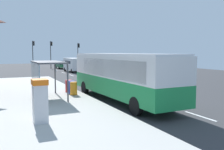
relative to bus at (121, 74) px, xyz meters
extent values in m
cube|color=#38383A|center=(1.71, 14.74, -1.86)|extent=(56.00, 92.00, 0.04)
cube|color=beige|center=(-4.69, 2.74, -1.75)|extent=(6.20, 30.00, 0.18)
cube|color=silver|center=(1.96, -5.26, -1.84)|extent=(0.16, 2.20, 0.01)
cube|color=silver|center=(1.96, -0.26, -1.84)|extent=(0.16, 2.20, 0.01)
cube|color=silver|center=(1.96, 4.74, -1.84)|extent=(0.16, 2.20, 0.01)
cube|color=silver|center=(1.96, 9.74, -1.84)|extent=(0.16, 2.20, 0.01)
cube|color=silver|center=(1.96, 14.74, -1.84)|extent=(0.16, 2.20, 0.01)
cube|color=silver|center=(1.96, 19.74, -1.84)|extent=(0.16, 2.20, 0.01)
cube|color=silver|center=(1.96, 24.74, -1.84)|extent=(0.16, 2.20, 0.01)
cube|color=silver|center=(1.96, 29.74, -1.84)|extent=(0.16, 2.20, 0.01)
cube|color=#1E8C47|center=(0.01, -0.02, -0.77)|extent=(2.90, 11.08, 1.15)
cube|color=silver|center=(0.01, -0.02, 0.53)|extent=(2.90, 11.08, 1.45)
cube|color=silver|center=(0.01, -0.02, 1.31)|extent=(2.77, 10.86, 0.12)
cube|color=black|center=(-0.19, 5.43, 0.46)|extent=(2.30, 0.20, 1.22)
cube|color=black|center=(-1.18, -0.56, 0.46)|extent=(0.39, 8.58, 1.10)
cylinder|color=black|center=(-1.26, 3.84, -1.34)|extent=(0.32, 1.01, 1.00)
cylinder|color=black|center=(1.00, 3.92, -1.34)|extent=(0.32, 1.01, 1.00)
cylinder|color=black|center=(-0.98, -3.76, -1.34)|extent=(0.32, 1.01, 1.00)
cylinder|color=black|center=(1.28, -3.68, -1.34)|extent=(0.32, 1.01, 1.00)
cube|color=white|center=(3.91, 25.54, -0.52)|extent=(2.18, 5.27, 1.96)
cube|color=black|center=(3.91, 25.54, -0.19)|extent=(2.15, 3.19, 0.44)
cylinder|color=black|center=(4.88, 23.57, -1.50)|extent=(0.24, 0.69, 0.68)
cylinder|color=black|center=(3.08, 23.51, -1.50)|extent=(0.24, 0.69, 0.68)
cylinder|color=black|center=(4.74, 27.57, -1.50)|extent=(0.24, 0.69, 0.68)
cylinder|color=black|center=(2.94, 27.51, -1.50)|extent=(0.24, 0.69, 0.68)
cube|color=#195933|center=(4.01, 34.56, -1.22)|extent=(1.81, 4.40, 0.60)
cube|color=black|center=(4.01, 34.36, -0.62)|extent=(1.59, 2.38, 0.60)
cylinder|color=black|center=(3.19, 36.06, -1.52)|extent=(0.20, 0.64, 0.64)
cylinder|color=black|center=(4.83, 36.06, -1.52)|extent=(0.20, 0.64, 0.64)
cylinder|color=black|center=(3.19, 33.06, -1.52)|extent=(0.20, 0.64, 0.64)
cylinder|color=black|center=(4.83, 33.06, -1.52)|extent=(0.20, 0.64, 0.64)
cube|color=silver|center=(-5.81, -3.65, -0.81)|extent=(0.60, 0.70, 1.70)
cube|color=orange|center=(-5.81, -3.65, 0.16)|extent=(0.66, 0.76, 0.24)
cube|color=black|center=(-5.50, -3.65, -0.54)|extent=(0.03, 0.36, 0.44)
cylinder|color=orange|center=(-2.49, 2.76, -1.19)|extent=(0.52, 0.52, 0.95)
cylinder|color=blue|center=(-2.49, 3.46, -1.19)|extent=(0.52, 0.52, 0.95)
cylinder|color=red|center=(-2.49, 4.16, -1.19)|extent=(0.52, 0.52, 0.95)
cylinder|color=#2D2D2D|center=(7.11, 33.60, 0.72)|extent=(0.14, 0.14, 5.12)
cube|color=black|center=(7.33, 33.60, 2.77)|extent=(0.24, 0.28, 0.84)
sphere|color=#360606|center=(7.45, 33.60, 3.05)|extent=(0.16, 0.16, 0.16)
sphere|color=#3C2C03|center=(7.45, 33.60, 2.77)|extent=(0.16, 0.16, 0.16)
sphere|color=green|center=(7.45, 33.60, 2.49)|extent=(0.16, 0.16, 0.16)
cylinder|color=#2D2D2D|center=(-1.49, 34.40, 0.88)|extent=(0.14, 0.14, 5.44)
cube|color=black|center=(-1.27, 34.40, 3.10)|extent=(0.24, 0.28, 0.84)
sphere|color=red|center=(-1.15, 34.40, 3.38)|extent=(0.16, 0.16, 0.16)
sphere|color=#3C2C03|center=(-1.15, 34.40, 3.10)|extent=(0.16, 0.16, 0.16)
sphere|color=black|center=(-1.15, 34.40, 2.82)|extent=(0.16, 0.16, 0.16)
cylinder|color=#2D2D2D|center=(2.01, 35.20, 0.89)|extent=(0.14, 0.14, 5.46)
cube|color=black|center=(2.23, 35.20, 3.12)|extent=(0.24, 0.28, 0.84)
sphere|color=#360606|center=(2.35, 35.20, 3.40)|extent=(0.16, 0.16, 0.16)
sphere|color=#F2B20C|center=(2.35, 35.20, 3.12)|extent=(0.16, 0.16, 0.16)
sphere|color=black|center=(2.35, 35.20, 2.84)|extent=(0.16, 0.16, 0.16)
cube|color=#4C4C51|center=(-4.39, 2.21, 0.79)|extent=(1.80, 4.00, 0.10)
cube|color=#8CA5B2|center=(-5.24, 2.21, -0.41)|extent=(0.06, 3.80, 2.30)
cylinder|color=#4C4C51|center=(-3.54, 0.31, -0.44)|extent=(0.10, 0.10, 2.44)
cylinder|color=#4C4C51|center=(-3.54, 4.11, -0.44)|extent=(0.10, 0.10, 2.44)
camera|label=1|loc=(-7.41, -14.86, 1.47)|focal=39.93mm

